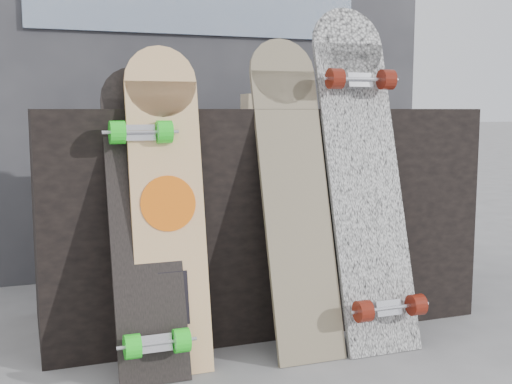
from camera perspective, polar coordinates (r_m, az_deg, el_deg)
name	(u,v)px	position (r m, az deg, el deg)	size (l,w,h in m)	color
ground	(307,361)	(2.13, 4.52, -14.71)	(60.00, 60.00, 0.00)	slate
vendor_table	(254,214)	(2.47, -0.22, -1.93)	(1.60, 0.60, 0.80)	black
booth	(195,47)	(3.26, -5.44, 12.68)	(2.40, 0.22, 2.20)	#313135
merch_box_purple	(140,95)	(2.43, -10.31, 8.45)	(0.18, 0.12, 0.10)	#4A356D
merch_box_small	(355,94)	(2.58, 8.78, 8.64)	(0.14, 0.14, 0.12)	#4A356D
merch_box_flat	(270,102)	(2.64, 1.24, 8.04)	(0.22, 0.10, 0.06)	#D1B78C
longboard_geisha	(167,199)	(1.98, -7.88, -0.62)	(0.23, 0.21, 1.00)	beige
longboard_celtic	(294,185)	(2.12, 3.41, 0.64)	(0.23, 0.32, 1.04)	tan
longboard_cascadia	(364,167)	(2.22, 9.59, 2.18)	(0.27, 0.40, 1.16)	white
skateboard_dark	(144,216)	(1.97, -9.89, -2.09)	(0.21, 0.36, 0.93)	black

